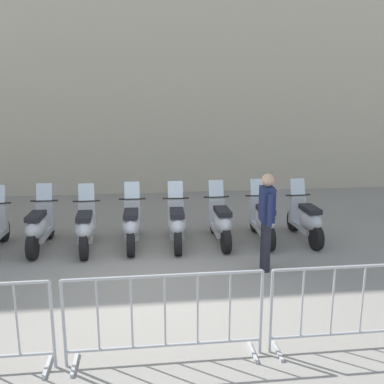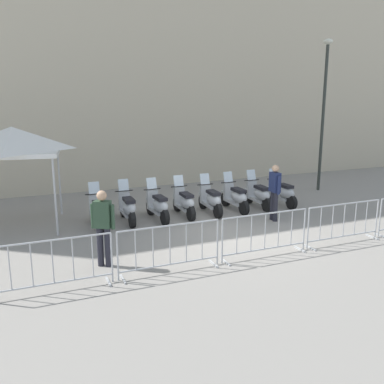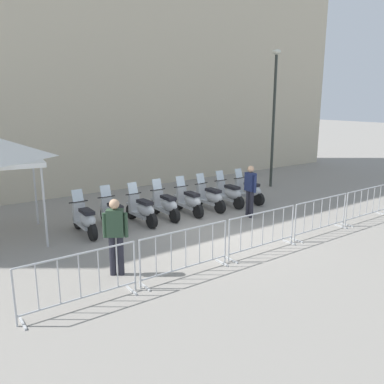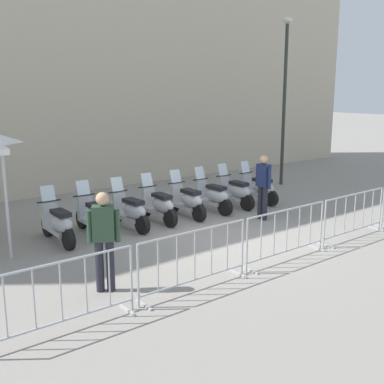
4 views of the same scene
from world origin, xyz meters
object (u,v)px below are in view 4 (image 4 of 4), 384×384
(motorcycle_0, at_px, (58,224))
(officer_near_row_end, at_px, (104,236))
(motorcycle_2, at_px, (130,211))
(motorcycle_7, at_px, (258,189))
(motorcycle_3, at_px, (158,206))
(officer_mid_plaza, at_px, (263,184))
(motorcycle_5, at_px, (212,196))
(motorcycle_1, at_px, (94,216))
(barrier_segment_3, at_px, (354,216))
(barrier_segment_0, at_px, (61,298))
(barrier_segment_2, at_px, (287,235))
(barrier_segment_1, at_px, (195,260))
(street_lamp, at_px, (285,87))
(motorcycle_6, at_px, (235,192))
(motorcycle_4, at_px, (187,201))

(motorcycle_0, distance_m, officer_near_row_end, 3.05)
(motorcycle_2, bearing_deg, motorcycle_7, 8.60)
(motorcycle_3, distance_m, officer_mid_plaza, 2.83)
(motorcycle_0, distance_m, motorcycle_3, 2.74)
(motorcycle_5, bearing_deg, officer_near_row_end, -140.54)
(motorcycle_1, relative_size, motorcycle_3, 1.00)
(motorcycle_2, height_order, barrier_segment_3, motorcycle_2)
(barrier_segment_0, bearing_deg, motorcycle_0, 76.47)
(barrier_segment_3, bearing_deg, barrier_segment_0, -171.53)
(motorcycle_0, distance_m, barrier_segment_2, 5.03)
(motorcycle_3, height_order, barrier_segment_1, motorcycle_3)
(barrier_segment_3, xyz_separation_m, street_lamp, (2.87, 5.91, 3.03))
(motorcycle_2, distance_m, barrier_segment_0, 5.13)
(motorcycle_7, xyz_separation_m, barrier_segment_2, (-2.59, -4.29, 0.07))
(motorcycle_2, xyz_separation_m, officer_mid_plaza, (3.44, -0.91, 0.53))
(motorcycle_3, distance_m, barrier_segment_2, 3.95)
(motorcycle_1, height_order, officer_near_row_end, officer_near_row_end)
(street_lamp, bearing_deg, motorcycle_6, -149.95)
(motorcycle_7, relative_size, street_lamp, 0.29)
(motorcycle_5, distance_m, barrier_segment_1, 5.41)
(motorcycle_2, height_order, officer_near_row_end, officer_near_row_end)
(motorcycle_6, height_order, officer_near_row_end, officer_near_row_end)
(motorcycle_7, bearing_deg, motorcycle_3, -172.49)
(motorcycle_1, bearing_deg, motorcycle_4, 6.56)
(barrier_segment_3, bearing_deg, barrier_segment_2, -171.53)
(motorcycle_7, distance_m, officer_mid_plaza, 1.99)
(motorcycle_2, relative_size, barrier_segment_1, 0.75)
(barrier_segment_0, relative_size, street_lamp, 0.38)
(motorcycle_7, distance_m, street_lamp, 4.53)
(barrier_segment_2, height_order, officer_mid_plaza, officer_mid_plaza)
(motorcycle_6, bearing_deg, motorcycle_1, -172.13)
(motorcycle_3, distance_m, barrier_segment_3, 4.84)
(barrier_segment_0, xyz_separation_m, barrier_segment_3, (7.07, 1.05, 0.00))
(motorcycle_1, height_order, motorcycle_2, same)
(motorcycle_6, distance_m, motorcycle_7, 0.92)
(motorcycle_5, bearing_deg, barrier_segment_2, -100.93)
(motorcycle_5, distance_m, motorcycle_7, 1.83)
(motorcycle_5, xyz_separation_m, motorcycle_6, (0.90, 0.16, 0.00))
(motorcycle_7, bearing_deg, motorcycle_4, -171.89)
(motorcycle_4, distance_m, barrier_segment_0, 6.50)
(motorcycle_5, relative_size, motorcycle_7, 1.00)
(motorcycle_2, bearing_deg, motorcycle_3, 12.97)
(motorcycle_5, height_order, barrier_segment_2, motorcycle_5)
(barrier_segment_0, distance_m, street_lamp, 12.51)
(motorcycle_1, relative_size, officer_near_row_end, 1.00)
(motorcycle_4, height_order, officer_mid_plaza, officer_mid_plaza)
(motorcycle_6, height_order, barrier_segment_1, motorcycle_6)
(barrier_segment_1, bearing_deg, barrier_segment_2, 8.47)
(motorcycle_2, xyz_separation_m, barrier_segment_0, (-2.79, -4.31, 0.07))
(motorcycle_4, relative_size, barrier_segment_2, 0.76)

